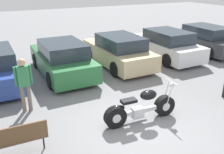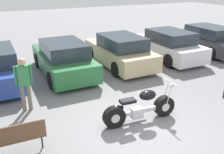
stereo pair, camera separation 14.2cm
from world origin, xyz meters
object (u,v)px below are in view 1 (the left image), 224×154
at_px(parked_car_champagne, 118,51).
at_px(park_bench, 12,139).
at_px(parked_car_white, 165,45).
at_px(parked_car_green, 62,59).
at_px(motorcycle, 140,108).
at_px(parked_car_dark_grey, 203,39).
at_px(person_standing, 24,81).

height_order(parked_car_champagne, park_bench, parked_car_champagne).
bearing_deg(parked_car_white, parked_car_green, 179.37).
height_order(motorcycle, parked_car_white, parked_car_white).
height_order(parked_car_champagne, parked_car_dark_grey, same).
distance_m(motorcycle, person_standing, 3.59).
bearing_deg(parked_car_white, park_bench, -149.41).
xyz_separation_m(parked_car_dark_grey, park_bench, (-10.85, -4.84, -0.14)).
height_order(parked_car_green, parked_car_champagne, same).
distance_m(parked_car_green, parked_car_champagne, 2.75).
distance_m(parked_car_white, park_bench, 9.41).
relative_size(motorcycle, parked_car_white, 0.52).
xyz_separation_m(parked_car_champagne, parked_car_white, (2.75, -0.05, 0.00)).
relative_size(motorcycle, parked_car_dark_grey, 0.52).
xyz_separation_m(parked_car_white, parked_car_dark_grey, (2.75, 0.05, 0.00)).
height_order(parked_car_green, park_bench, parked_car_green).
distance_m(parked_car_champagne, parked_car_white, 2.75).
distance_m(parked_car_champagne, parked_car_dark_grey, 5.49).
distance_m(motorcycle, park_bench, 3.49).
bearing_deg(park_bench, motorcycle, 1.08).
height_order(parked_car_green, parked_car_dark_grey, same).
bearing_deg(parked_car_champagne, parked_car_green, 179.86).
bearing_deg(parked_car_green, motorcycle, -79.62).
bearing_deg(motorcycle, parked_car_green, 100.38).
height_order(parked_car_champagne, person_standing, person_standing).
distance_m(park_bench, person_standing, 2.33).
distance_m(parked_car_green, parked_car_dark_grey, 8.24).
distance_m(motorcycle, parked_car_champagne, 5.14).
relative_size(motorcycle, person_standing, 1.32).
distance_m(parked_car_dark_grey, park_bench, 11.88).
relative_size(parked_car_white, park_bench, 2.79).
relative_size(parked_car_dark_grey, park_bench, 2.79).
bearing_deg(parked_car_dark_grey, parked_car_champagne, -179.99).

